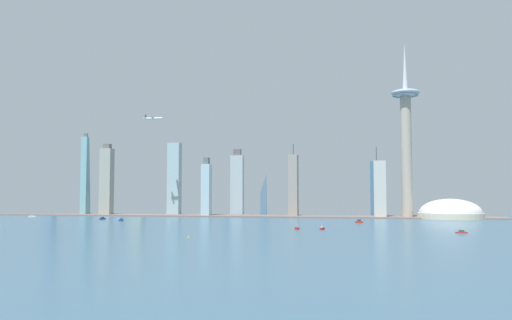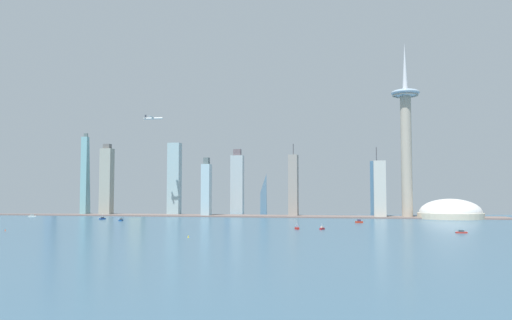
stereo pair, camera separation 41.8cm
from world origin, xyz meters
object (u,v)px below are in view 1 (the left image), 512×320
Objects in this scene: boat_3 at (322,228)px; stadium_dome at (450,213)px; skyscraper_9 at (264,187)px; skyscraper_12 at (206,189)px; skyscraper_13 at (237,184)px; skyscraper_7 at (174,179)px; skyscraper_10 at (175,176)px; skyscraper_11 at (87,175)px; boat_4 at (297,228)px; skyscraper_1 at (107,181)px; skyscraper_4 at (51,172)px; boat_2 at (121,220)px; skyscraper_5 at (380,189)px; skyscraper_2 at (293,186)px; skyscraper_6 at (229,181)px; skyscraper_0 at (118,201)px; airplane at (153,118)px; boat_1 at (32,216)px; skyscraper_8 at (138,189)px; channel_buoy_0 at (188,236)px; skyscraper_3 at (377,189)px; boat_5 at (461,232)px; observation_tower at (406,131)px; boat_0 at (102,219)px; channel_buoy_1 at (5,230)px; boat_6 at (359,222)px.

stadium_dome is at bearing -7.74° from boat_3.
skyscraper_9 is 130.82m from skyscraper_12.
skyscraper_13 is 14.72× the size of boat_3.
skyscraper_10 is (-16.61, 49.67, 8.26)m from skyscraper_7.
skyscraper_11 is 14.33× the size of boat_4.
skyscraper_7 reaches higher than skyscraper_1.
skyscraper_12 is (91.71, -90.61, -27.57)m from skyscraper_10.
skyscraper_4 is 321.35m from skyscraper_12.
skyscraper_5 is at bearing -80.90° from boat_2.
skyscraper_11 is (-396.79, -3.00, 20.90)m from skyscraper_2.
skyscraper_10 is (-103.89, -22.13, 10.36)m from skyscraper_6.
skyscraper_5 is 377.57m from skyscraper_7.
skyscraper_10 reaches higher than skyscraper_2.
airplane is (124.12, -124.49, 146.07)m from skyscraper_0.
boat_3 is at bearing -64.11° from boat_1.
skyscraper_4 reaches higher than skyscraper_12.
skyscraper_4 is 245.03m from skyscraper_7.
skyscraper_2 is 0.83× the size of skyscraper_11.
skyscraper_12 reaches higher than boat_1.
boat_2 is (209.87, -91.76, -0.43)m from boat_1.
boat_1 is 229.06m from boat_2.
skyscraper_8 is at bearing 150.29° from skyscraper_12.
channel_buoy_0 is at bearing -51.82° from skyscraper_11.
skyscraper_3 reaches higher than boat_5.
skyscraper_9 is 419.05m from boat_1.
stadium_dome is at bearing -2.18° from skyscraper_11.
skyscraper_12 is (-344.09, -5.93, -96.49)m from observation_tower.
skyscraper_4 is at bearing 178.67° from observation_tower.
skyscraper_2 is 0.93× the size of skyscraper_6.
skyscraper_1 is at bearing 3.36° from boat_1.
observation_tower is at bearing -19.67° from skyscraper_9.
observation_tower reaches higher than boat_4.
boat_0 is 171.74m from boat_1.
stadium_dome is at bearing -86.59° from boat_2.
boat_4 is 417.55m from airplane.
channel_buoy_1 is at bearing -62.93° from skyscraper_4.
skyscraper_7 is at bearing 65.48° from boat_3.
observation_tower is 26.18× the size of boat_5.
skyscraper_12 is at bearing -38.19° from boat_6.
boat_0 is at bearing 94.20° from channel_buoy_1.
skyscraper_12 is at bearing -44.65° from skyscraper_10.
boat_6 is at bearing 125.80° from boat_4.
skyscraper_5 reaches higher than boat_1.
skyscraper_8 reaches higher than boat_6.
skyscraper_3 is 0.91× the size of skyscraper_7.
skyscraper_12 is 6.76× the size of boat_2.
skyscraper_5 is 476.72m from channel_buoy_0.
boat_6 is at bearing -18.92° from airplane.
channel_buoy_0 is (-256.42, -106.96, 0.10)m from boat_5.
channel_buoy_0 is (310.77, -443.79, -62.75)m from skyscraper_1.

